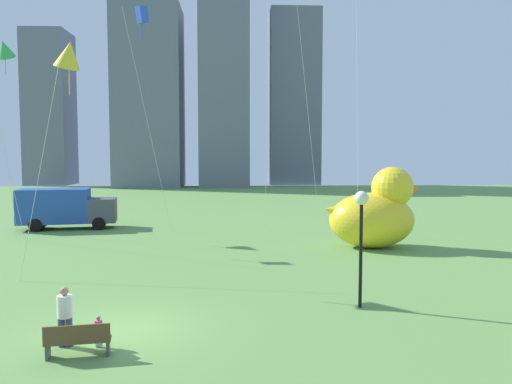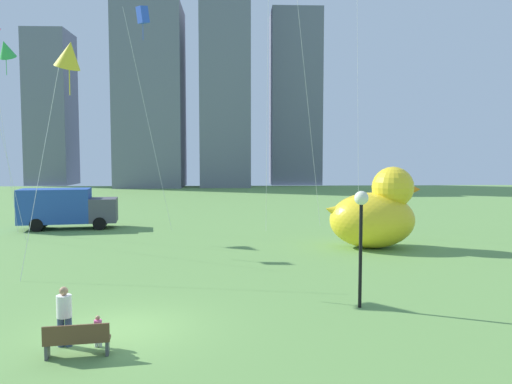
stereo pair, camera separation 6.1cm
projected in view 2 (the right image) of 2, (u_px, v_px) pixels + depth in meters
ground_plane at (122, 329)px, 15.55m from camera, size 140.00×140.00×0.00m
park_bench at (77, 339)px, 13.38m from camera, size 1.72×0.70×0.90m
person_adult at (64, 314)px, 14.11m from camera, size 0.41×0.41×1.67m
person_child at (98, 330)px, 14.10m from camera, size 0.22×0.22×0.88m
giant_inflatable_duck at (376, 213)px, 28.94m from camera, size 5.54×3.55×4.59m
lamppost at (361, 216)px, 17.53m from camera, size 0.48×0.48×4.04m
box_truck at (66, 208)px, 36.28m from camera, size 6.86×3.30×2.85m
city_skyline at (194, 86)px, 85.00m from camera, size 49.78×15.43×40.62m
kite_blue at (143, 16)px, 34.96m from camera, size 2.89×2.44×15.37m
kite_green at (6, 50)px, 34.18m from camera, size 1.33×1.60×13.00m
kite_yellow at (69, 55)px, 21.80m from camera, size 2.83×2.99×10.21m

